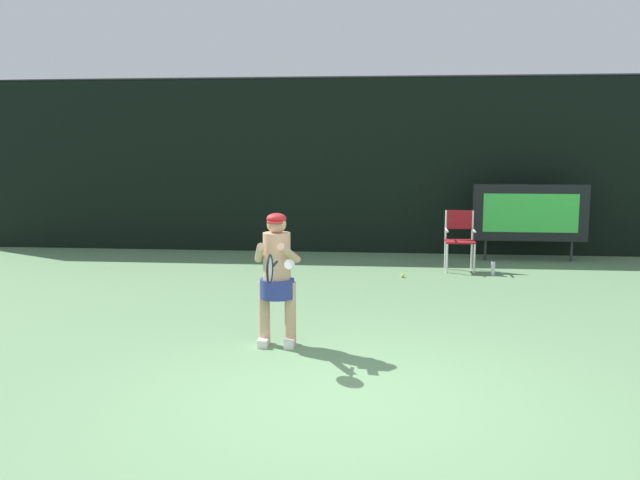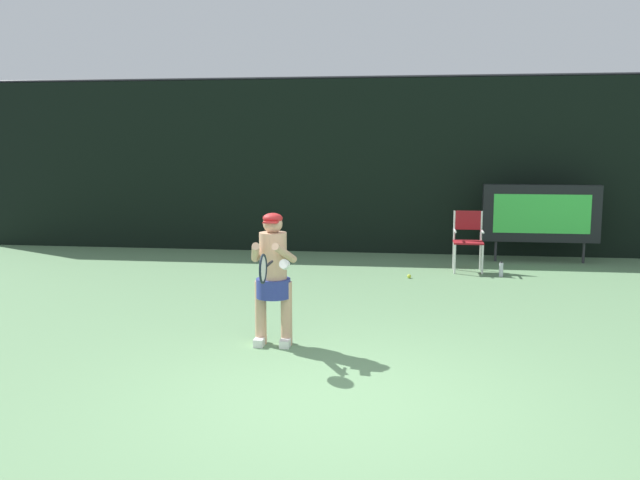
# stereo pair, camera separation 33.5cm
# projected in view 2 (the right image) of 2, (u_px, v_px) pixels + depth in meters

# --- Properties ---
(ground) EXTENTS (18.00, 22.00, 0.03)m
(ground) POSITION_uv_depth(u_px,v_px,m) (336.00, 408.00, 6.04)
(ground) COLOR #618A5D
(backdrop_screen) EXTENTS (18.00, 0.12, 3.66)m
(backdrop_screen) POSITION_uv_depth(u_px,v_px,m) (384.00, 166.00, 14.31)
(backdrop_screen) COLOR black
(backdrop_screen) RESTS_ON ground
(scoreboard) EXTENTS (2.20, 0.21, 1.50)m
(scoreboard) POSITION_uv_depth(u_px,v_px,m) (541.00, 214.00, 13.27)
(scoreboard) COLOR black
(scoreboard) RESTS_ON ground
(umpire_chair) EXTENTS (0.52, 0.44, 1.08)m
(umpire_chair) POSITION_uv_depth(u_px,v_px,m) (468.00, 237.00, 12.37)
(umpire_chair) COLOR white
(umpire_chair) RESTS_ON ground
(water_bottle) EXTENTS (0.07, 0.07, 0.27)m
(water_bottle) POSITION_uv_depth(u_px,v_px,m) (501.00, 270.00, 11.93)
(water_bottle) COLOR silver
(water_bottle) RESTS_ON ground
(tennis_player) EXTENTS (0.54, 0.62, 1.52)m
(tennis_player) POSITION_uv_depth(u_px,v_px,m) (273.00, 273.00, 7.81)
(tennis_player) COLOR white
(tennis_player) RESTS_ON ground
(tennis_racket) EXTENTS (0.03, 0.60, 0.31)m
(tennis_racket) POSITION_uv_depth(u_px,v_px,m) (264.00, 268.00, 7.12)
(tennis_racket) COLOR black
(tennis_ball_loose) EXTENTS (0.07, 0.07, 0.07)m
(tennis_ball_loose) POSITION_uv_depth(u_px,v_px,m) (409.00, 276.00, 11.80)
(tennis_ball_loose) COLOR #CCDB3D
(tennis_ball_loose) RESTS_ON ground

